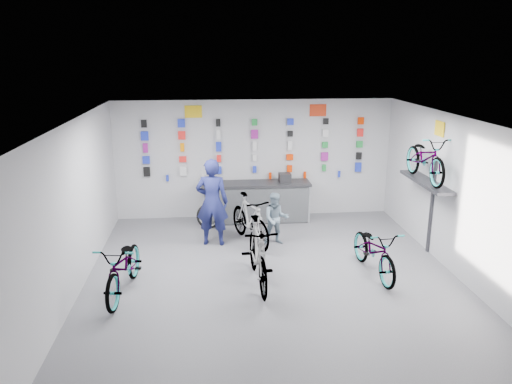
{
  "coord_description": "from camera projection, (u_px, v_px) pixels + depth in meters",
  "views": [
    {
      "loc": [
        -1.13,
        -8.37,
        4.15
      ],
      "look_at": [
        -0.2,
        1.4,
        1.37
      ],
      "focal_mm": 35.0,
      "sensor_mm": 36.0,
      "label": 1
    }
  ],
  "objects": [
    {
      "name": "spare_wheel",
      "position": [
        209.0,
        216.0,
        12.1
      ],
      "size": [
        0.63,
        0.32,
        0.6
      ],
      "rotation": [
        0.0,
        0.0,
        0.09
      ],
      "color": "black",
      "rests_on": "floor"
    },
    {
      "name": "bike_left",
      "position": [
        124.0,
        267.0,
        8.73
      ],
      "size": [
        0.9,
        2.0,
        1.02
      ],
      "primitive_type": "imported",
      "rotation": [
        0.0,
        0.0,
        -0.12
      ],
      "color": "gray",
      "rests_on": "floor"
    },
    {
      "name": "wall_bracket",
      "position": [
        427.0,
        186.0,
        10.3
      ],
      "size": [
        0.39,
        1.9,
        2.0
      ],
      "color": "#333338",
      "rests_on": "wall_right"
    },
    {
      "name": "counter",
      "position": [
        256.0,
        202.0,
        12.51
      ],
      "size": [
        2.7,
        0.66,
        1.0
      ],
      "color": "black",
      "rests_on": "floor"
    },
    {
      "name": "ceiling",
      "position": [
        276.0,
        122.0,
        8.43
      ],
      "size": [
        8.0,
        8.0,
        0.0
      ],
      "primitive_type": "plane",
      "rotation": [
        3.14,
        0.0,
        0.0
      ],
      "color": "white",
      "rests_on": "wall_back"
    },
    {
      "name": "sign_right",
      "position": [
        318.0,
        110.0,
        12.47
      ],
      "size": [
        0.42,
        0.02,
        0.3
      ],
      "primitive_type": "cube",
      "color": "red",
      "rests_on": "wall_back"
    },
    {
      "name": "wall_front",
      "position": [
        327.0,
        325.0,
        5.01
      ],
      "size": [
        7.0,
        0.0,
        7.0
      ],
      "primitive_type": "plane",
      "rotation": [
        -1.57,
        0.0,
        0.0
      ],
      "color": "#AFAFB2",
      "rests_on": "floor"
    },
    {
      "name": "sign_left",
      "position": [
        193.0,
        112.0,
        12.19
      ],
      "size": [
        0.42,
        0.02,
        0.3
      ],
      "primitive_type": "cube",
      "color": "yellow",
      "rests_on": "wall_back"
    },
    {
      "name": "wall_right",
      "position": [
        463.0,
        201.0,
        9.16
      ],
      "size": [
        0.0,
        8.0,
        8.0
      ],
      "primitive_type": "plane",
      "rotation": [
        1.57,
        0.0,
        -1.57
      ],
      "color": "#AFAFB2",
      "rests_on": "floor"
    },
    {
      "name": "wall_back",
      "position": [
        254.0,
        159.0,
        12.67
      ],
      "size": [
        7.0,
        0.0,
        7.0
      ],
      "primitive_type": "plane",
      "rotation": [
        1.57,
        0.0,
        0.0
      ],
      "color": "#AFAFB2",
      "rests_on": "floor"
    },
    {
      "name": "bike_right",
      "position": [
        374.0,
        250.0,
        9.51
      ],
      "size": [
        0.83,
        1.91,
        0.97
      ],
      "primitive_type": "imported",
      "rotation": [
        0.0,
        0.0,
        0.1
      ],
      "color": "gray",
      "rests_on": "floor"
    },
    {
      "name": "wall_left",
      "position": [
        72.0,
        212.0,
        8.53
      ],
      "size": [
        0.0,
        8.0,
        8.0
      ],
      "primitive_type": "plane",
      "rotation": [
        1.57,
        0.0,
        1.57
      ],
      "color": "#AFAFB2",
      "rests_on": "floor"
    },
    {
      "name": "merch_wall",
      "position": [
        251.0,
        148.0,
        12.51
      ],
      "size": [
        5.57,
        0.08,
        1.55
      ],
      "color": "black",
      "rests_on": "wall_back"
    },
    {
      "name": "bike_wall",
      "position": [
        426.0,
        158.0,
        10.14
      ],
      "size": [
        0.63,
        1.8,
        0.95
      ],
      "primitive_type": "imported",
      "color": "gray",
      "rests_on": "wall_bracket"
    },
    {
      "name": "floor",
      "position": [
        274.0,
        283.0,
        9.25
      ],
      "size": [
        8.0,
        8.0,
        0.0
      ],
      "primitive_type": "plane",
      "color": "#4B4B50",
      "rests_on": "ground"
    },
    {
      "name": "register",
      "position": [
        285.0,
        178.0,
        12.41
      ],
      "size": [
        0.3,
        0.32,
        0.22
      ],
      "primitive_type": "cube",
      "rotation": [
        0.0,
        0.0,
        0.06
      ],
      "color": "black",
      "rests_on": "counter"
    },
    {
      "name": "clerk",
      "position": [
        212.0,
        202.0,
        10.88
      ],
      "size": [
        0.77,
        0.57,
        1.94
      ],
      "primitive_type": "imported",
      "rotation": [
        0.0,
        0.0,
        2.99
      ],
      "color": "navy",
      "rests_on": "floor"
    },
    {
      "name": "bike_service",
      "position": [
        250.0,
        220.0,
        11.05
      ],
      "size": [
        1.14,
        1.89,
        1.1
      ],
      "primitive_type": "imported",
      "rotation": [
        0.0,
        0.0,
        0.37
      ],
      "color": "gray",
      "rests_on": "floor"
    },
    {
      "name": "bike_center",
      "position": [
        258.0,
        253.0,
        9.07
      ],
      "size": [
        0.67,
        2.03,
        1.21
      ],
      "primitive_type": "imported",
      "rotation": [
        0.0,
        0.0,
        0.05
      ],
      "color": "gray",
      "rests_on": "floor"
    },
    {
      "name": "sign_side",
      "position": [
        440.0,
        129.0,
        9.99
      ],
      "size": [
        0.02,
        0.4,
        0.3
      ],
      "primitive_type": "cube",
      "color": "yellow",
      "rests_on": "wall_right"
    },
    {
      "name": "customer",
      "position": [
        276.0,
        219.0,
        10.98
      ],
      "size": [
        0.57,
        0.45,
        1.17
      ],
      "primitive_type": "imported",
      "rotation": [
        0.0,
        0.0,
        -0.01
      ],
      "color": "slate",
      "rests_on": "floor"
    }
  ]
}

